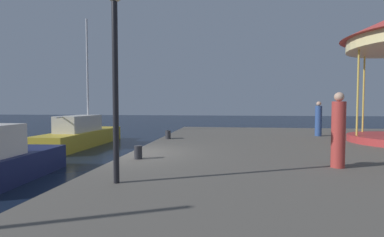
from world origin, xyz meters
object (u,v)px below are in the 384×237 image
Objects in this scene: lamp_post_mid_promenade at (115,47)px; bollard_north at (168,134)px; sailboat_yellow at (81,134)px; bollard_south at (138,152)px; bollard_center at (168,135)px; person_far_corner at (318,120)px; motorboat_navy at (4,161)px; person_mid_promenade at (338,132)px.

bollard_north is at bearing 94.84° from lamp_post_mid_promenade.
sailboat_yellow reaches higher than bollard_south.
sailboat_yellow is 19.41× the size of bollard_center.
bollard_south is at bearing -87.14° from bollard_north.
bollard_north is 8.04m from person_far_corner.
bollard_south is at bearing 2.92° from motorboat_navy.
bollard_center is 1.00× the size of bollard_south.
motorboat_navy is at bearing -77.59° from sailboat_yellow.
sailboat_yellow is at bearing 158.38° from bollard_center.
bollard_south is 0.20× the size of person_mid_promenade.
bollard_south is at bearing -87.71° from bollard_center.
person_mid_promenade is (5.75, -5.52, 0.72)m from bollard_center.
bollard_north is 0.22× the size of person_far_corner.
motorboat_navy is at bearing -127.89° from bollard_center.
bollard_south is 5.61m from person_mid_promenade.
person_mid_promenade is at bearing -43.86° from bollard_center.
person_mid_promenade reaches higher than bollard_center.
bollard_north is 0.20× the size of person_mid_promenade.
sailboat_yellow is 6.14m from bollard_north.
motorboat_navy is 2.32× the size of person_far_corner.
lamp_post_mid_promenade is at bearing -26.51° from motorboat_navy.
lamp_post_mid_promenade is 5.88m from person_mid_promenade.
bollard_south is at bearing 98.83° from lamp_post_mid_promenade.
motorboat_navy reaches higher than bollard_north.
bollard_center is at bearing -21.62° from sailboat_yellow.
bollard_center is 0.20× the size of person_mid_promenade.
bollard_south is (0.20, -5.09, 0.00)m from bollard_center.
person_far_corner is at bearing 15.77° from bollard_north.
bollard_north is at bearing 110.57° from bollard_center.
person_far_corner is at bearing 0.14° from sailboat_yellow.
bollard_south is (4.33, 0.22, 0.33)m from motorboat_navy.
bollard_center is 8.00m from person_mid_promenade.
motorboat_navy reaches higher than bollard_south.
lamp_post_mid_promenade is 8.12m from bollard_center.
bollard_center is 0.22× the size of person_far_corner.
lamp_post_mid_promenade is at bearing -85.16° from bollard_north.
sailboat_yellow is 13.49m from person_far_corner.
lamp_post_mid_promenade reaches higher than bollard_north.
person_far_corner is at bearing 16.96° from bollard_center.
sailboat_yellow reaches higher than motorboat_navy.
person_far_corner is (7.45, 7.42, 0.67)m from bollard_south.
person_mid_promenade is at bearing -4.49° from bollard_south.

